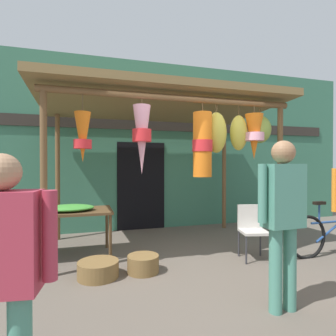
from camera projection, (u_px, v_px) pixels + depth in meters
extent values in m
plane|color=#60564C|center=(191.00, 262.00, 4.26)|extent=(30.00, 30.00, 0.00)
cube|color=#387056|center=(153.00, 146.00, 6.65)|extent=(10.61, 0.25, 3.88)
cube|color=#2D2823|center=(154.00, 125.00, 6.50)|extent=(9.55, 0.04, 0.24)
cube|color=black|center=(141.00, 186.00, 6.44)|extent=(1.10, 0.03, 2.00)
cylinder|color=brown|center=(44.00, 184.00, 3.65)|extent=(0.09, 0.09, 2.48)
cylinder|color=brown|center=(280.00, 179.00, 4.70)|extent=(0.09, 0.09, 2.48)
cylinder|color=brown|center=(58.00, 177.00, 5.54)|extent=(0.09, 0.09, 2.48)
cylinder|color=brown|center=(224.00, 175.00, 6.59)|extent=(0.09, 0.09, 2.48)
cylinder|color=brown|center=(177.00, 98.00, 4.16)|extent=(3.87, 0.10, 0.10)
cylinder|color=brown|center=(148.00, 112.00, 6.05)|extent=(3.87, 0.10, 0.10)
cube|color=olive|center=(160.00, 104.00, 5.11)|extent=(4.17, 2.47, 0.26)
cylinder|color=brown|center=(83.00, 103.00, 3.76)|extent=(0.01, 0.01, 0.23)
cone|color=orange|center=(83.00, 137.00, 3.77)|extent=(0.22, 0.22, 0.68)
cylinder|color=red|center=(83.00, 144.00, 3.77)|extent=(0.24, 0.24, 0.12)
cylinder|color=brown|center=(142.00, 102.00, 4.00)|extent=(0.01, 0.01, 0.09)
cone|color=pink|center=(142.00, 140.00, 4.01)|extent=(0.25, 0.25, 0.99)
cylinder|color=red|center=(142.00, 135.00, 4.01)|extent=(0.27, 0.27, 0.18)
cylinder|color=brown|center=(202.00, 108.00, 4.27)|extent=(0.01, 0.01, 0.15)
cylinder|color=orange|center=(202.00, 145.00, 4.27)|extent=(0.28, 0.28, 0.98)
cylinder|color=red|center=(202.00, 146.00, 4.27)|extent=(0.31, 0.31, 0.18)
cylinder|color=brown|center=(254.00, 110.00, 4.50)|extent=(0.01, 0.01, 0.13)
cone|color=orange|center=(254.00, 137.00, 4.51)|extent=(0.29, 0.29, 0.73)
cylinder|color=pink|center=(254.00, 137.00, 4.51)|extent=(0.31, 0.31, 0.13)
cylinder|color=#4C3D23|center=(260.00, 112.00, 4.66)|extent=(0.02, 0.02, 0.13)
ellipsoid|color=#89A842|center=(260.00, 129.00, 4.66)|extent=(0.39, 0.34, 0.46)
cylinder|color=#4C3D23|center=(239.00, 111.00, 4.54)|extent=(0.02, 0.02, 0.14)
ellipsoid|color=gold|center=(239.00, 133.00, 4.55)|extent=(0.29, 0.25, 0.57)
cylinder|color=#4C3D23|center=(216.00, 109.00, 4.42)|extent=(0.02, 0.02, 0.11)
ellipsoid|color=gold|center=(216.00, 133.00, 4.43)|extent=(0.33, 0.28, 0.64)
cube|color=brown|center=(66.00, 212.00, 4.48)|extent=(1.44, 0.81, 0.04)
cylinder|color=brown|center=(14.00, 245.00, 3.95)|extent=(0.05, 0.05, 0.71)
cylinder|color=brown|center=(110.00, 238.00, 4.34)|extent=(0.05, 0.05, 0.71)
cylinder|color=brown|center=(25.00, 233.00, 4.63)|extent=(0.05, 0.05, 0.71)
cylinder|color=brown|center=(107.00, 228.00, 5.01)|extent=(0.05, 0.05, 0.71)
ellipsoid|color=green|center=(69.00, 208.00, 4.43)|extent=(0.76, 0.53, 0.10)
ellipsoid|color=yellow|center=(77.00, 208.00, 4.41)|extent=(0.34, 0.27, 0.07)
cube|color=beige|center=(254.00, 232.00, 4.37)|extent=(0.48, 0.48, 0.04)
cube|color=beige|center=(250.00, 217.00, 4.54)|extent=(0.40, 0.13, 0.40)
cylinder|color=#333338|center=(246.00, 249.00, 4.18)|extent=(0.03, 0.03, 0.44)
cylinder|color=#333338|center=(270.00, 249.00, 4.20)|extent=(0.03, 0.03, 0.44)
cylinder|color=#333338|center=(239.00, 243.00, 4.54)|extent=(0.03, 0.03, 0.44)
cylinder|color=#333338|center=(260.00, 242.00, 4.56)|extent=(0.03, 0.03, 0.44)
cylinder|color=brown|center=(143.00, 264.00, 3.86)|extent=(0.44, 0.44, 0.23)
cylinder|color=brown|center=(98.00, 269.00, 3.68)|extent=(0.54, 0.54, 0.22)
torus|color=black|center=(307.00, 237.00, 4.44)|extent=(0.71, 0.06, 0.71)
cylinder|color=navy|center=(333.00, 222.00, 4.60)|extent=(0.88, 0.05, 0.04)
cylinder|color=navy|center=(328.00, 232.00, 4.57)|extent=(0.49, 0.04, 0.31)
cylinder|color=navy|center=(319.00, 213.00, 4.51)|extent=(0.03, 0.03, 0.30)
cube|color=black|center=(319.00, 203.00, 4.51)|extent=(0.20, 0.08, 0.05)
cylinder|color=orange|center=(335.00, 190.00, 3.58)|extent=(0.08, 0.08, 0.56)
cylinder|color=#4C8E7A|center=(290.00, 268.00, 2.87)|extent=(0.13, 0.13, 0.86)
cylinder|color=#4C8E7A|center=(276.00, 270.00, 2.81)|extent=(0.13, 0.13, 0.86)
cube|color=#4C8E7A|center=(283.00, 195.00, 2.83)|extent=(0.41, 0.24, 0.64)
cylinder|color=#4C8E7A|center=(303.00, 192.00, 2.91)|extent=(0.08, 0.08, 0.58)
cylinder|color=#4C8E7A|center=(262.00, 193.00, 2.74)|extent=(0.08, 0.08, 0.58)
sphere|color=#9E704C|center=(283.00, 152.00, 2.82)|extent=(0.24, 0.24, 0.24)
cube|color=#B23347|center=(2.00, 242.00, 1.57)|extent=(0.43, 0.27, 0.58)
cylinder|color=#B23347|center=(50.00, 235.00, 1.61)|extent=(0.08, 0.08, 0.52)
sphere|color=tan|center=(2.00, 172.00, 1.56)|extent=(0.21, 0.21, 0.21)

